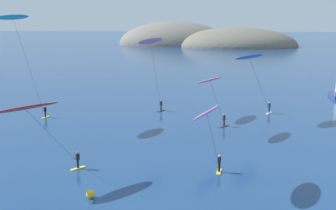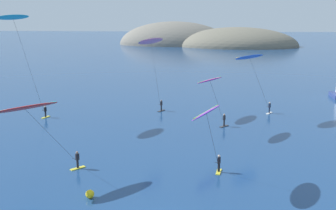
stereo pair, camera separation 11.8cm
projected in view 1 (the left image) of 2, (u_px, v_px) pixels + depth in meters
headland_island at (202, 45)px, 189.61m from camera, size 79.81×44.13×20.85m
sailboat_near at (335, 93)px, 73.59m from camera, size 1.61×5.92×5.70m
kitesurfer_cyan at (15, 25)px, 53.06m from camera, size 3.98×7.54×14.34m
kitesurfer_pink at (152, 46)px, 59.12m from camera, size 3.76×6.07×11.10m
kitesurfer_purple at (208, 117)px, 35.01m from camera, size 3.34×6.81×6.93m
kitesurfer_blue at (251, 61)px, 56.87m from camera, size 6.77×7.26×9.10m
kitesurfer_magenta at (211, 84)px, 50.65m from camera, size 4.64×6.64×6.93m
kitesurfer_red at (30, 113)px, 35.58m from camera, size 6.29×7.10×7.06m
marker_buoy at (90, 194)px, 33.58m from camera, size 0.70×0.70×0.70m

